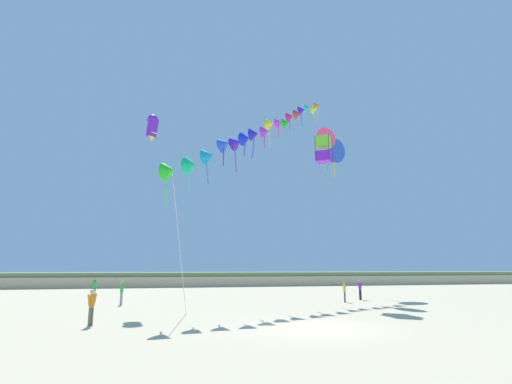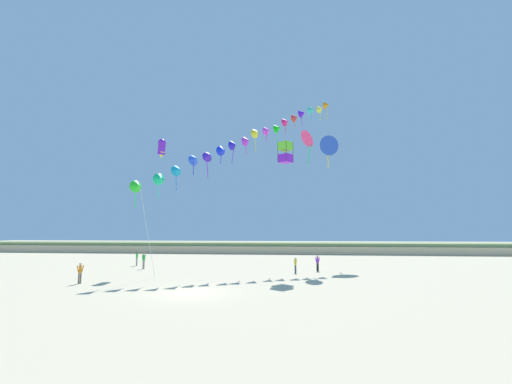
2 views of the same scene
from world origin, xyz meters
TOP-DOWN VIEW (x-y plane):
  - ground_plane at (0.00, 0.00)m, footprint 240.00×240.00m
  - dune_ridge at (0.00, 43.17)m, footprint 120.00×9.46m
  - person_near_left at (-11.90, 16.91)m, footprint 0.50×0.47m
  - person_near_right at (9.37, 13.82)m, footprint 0.53×0.34m
  - person_mid_center at (-9.56, 13.69)m, footprint 0.24×0.61m
  - person_far_left at (7.07, 11.97)m, footprint 0.35×0.48m
  - person_far_right at (-9.97, 3.02)m, footprint 0.40×0.51m
  - kite_banner_string at (2.75, 16.93)m, footprint 20.04×24.23m
  - large_kite_low_lead at (8.94, 18.27)m, footprint 2.56×2.78m
  - large_kite_mid_trail at (6.17, 12.98)m, footprint 1.67×1.67m
  - large_kite_high_solo at (-8.01, 13.94)m, footprint 1.33×1.34m
  - large_kite_outer_drift at (11.59, 22.76)m, footprint 2.90×1.96m

SIDE VIEW (x-z plane):
  - ground_plane at x=0.00m, z-range 0.00..0.00m
  - person_far_left at x=7.07m, z-range 0.12..1.62m
  - person_near_right at x=9.37m, z-range 0.13..1.74m
  - person_far_right at x=-9.97m, z-range 0.13..1.77m
  - dune_ridge at x=0.00m, z-range -0.01..1.95m
  - person_near_left at x=-11.90m, z-range 0.13..1.86m
  - person_mid_center at x=-9.56m, z-range 0.14..1.87m
  - large_kite_mid_trail at x=6.17m, z-range 11.39..13.61m
  - large_kite_high_solo at x=-8.01m, z-range 12.54..14.76m
  - large_kite_low_lead at x=8.94m, z-range 13.19..17.84m
  - large_kite_outer_drift at x=11.59m, z-range 13.36..17.68m
  - kite_banner_string at x=2.75m, z-range 3.75..27.62m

